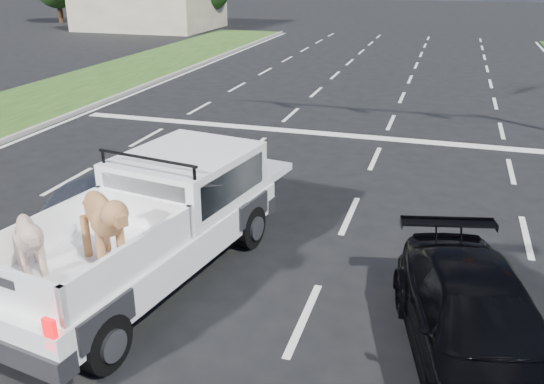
{
  "coord_description": "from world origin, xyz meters",
  "views": [
    {
      "loc": [
        3.45,
        -7.18,
        5.02
      ],
      "look_at": [
        0.63,
        2.0,
        1.18
      ],
      "focal_mm": 38.0,
      "sensor_mm": 36.0,
      "label": 1
    }
  ],
  "objects": [
    {
      "name": "black_coupe",
      "position": [
        4.17,
        -0.39,
        0.63
      ],
      "size": [
        2.73,
        4.65,
        1.26
      ],
      "primitive_type": "imported",
      "rotation": [
        0.0,
        0.0,
        0.23
      ],
      "color": "black",
      "rests_on": "ground"
    },
    {
      "name": "road_markings",
      "position": [
        0.0,
        6.56,
        0.01
      ],
      "size": [
        17.75,
        60.0,
        0.01
      ],
      "color": "silver",
      "rests_on": "ground"
    },
    {
      "name": "pickup_truck",
      "position": [
        -1.04,
        0.49,
        1.01
      ],
      "size": [
        2.95,
        5.97,
        2.14
      ],
      "rotation": [
        0.0,
        0.0,
        -0.17
      ],
      "color": "black",
      "rests_on": "ground"
    },
    {
      "name": "silver_sedan",
      "position": [
        -2.67,
        1.35,
        0.68
      ],
      "size": [
        2.34,
        4.2,
        1.35
      ],
      "primitive_type": "imported",
      "rotation": [
        0.0,
        0.0,
        -0.2
      ],
      "color": "#A7AAAE",
      "rests_on": "ground"
    },
    {
      "name": "ground",
      "position": [
        0.0,
        0.0,
        0.0
      ],
      "size": [
        160.0,
        160.0,
        0.0
      ],
      "primitive_type": "plane",
      "color": "black",
      "rests_on": "ground"
    },
    {
      "name": "building_left",
      "position": [
        -20.0,
        36.0,
        2.2
      ],
      "size": [
        10.0,
        8.0,
        4.4
      ],
      "primitive_type": "cube",
      "color": "beige",
      "rests_on": "ground"
    }
  ]
}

